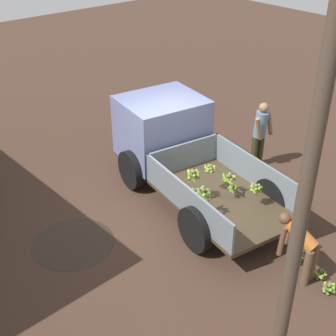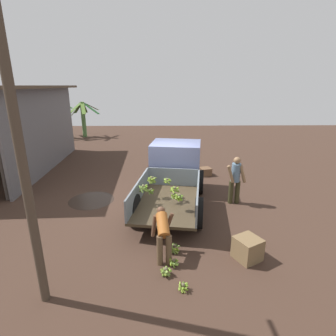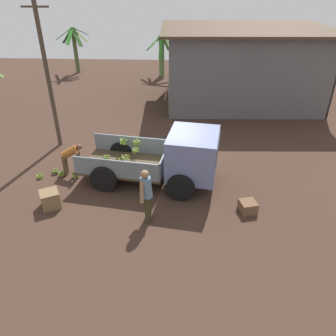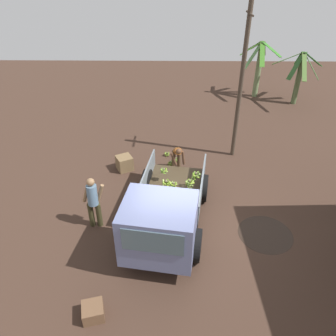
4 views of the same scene
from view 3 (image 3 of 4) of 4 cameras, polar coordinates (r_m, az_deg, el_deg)
name	(u,v)px [view 3 (image 3 of 4)]	position (r m, az deg, el deg)	size (l,w,h in m)	color
ground	(161,174)	(11.72, -1.18, -0.98)	(36.00, 36.00, 0.00)	#3E2A20
mud_patch_0	(167,143)	(13.82, -0.09, 4.29)	(1.57, 1.57, 0.01)	black
cargo_truck	(178,157)	(10.73, 1.82, 1.94)	(4.75, 2.60, 1.86)	#3E3120
warehouse_shed	(253,51)	(18.51, 14.63, 19.11)	(8.79, 6.31, 3.88)	#5B5759
utility_pole	(48,75)	(13.50, -20.24, 14.97)	(0.97, 0.16, 5.66)	#45372B
banana_palm_0	(162,54)	(23.40, -1.07, 19.17)	(2.51, 2.25, 2.77)	#527D41
banana_palm_1	(75,48)	(25.19, -15.86, 19.43)	(2.10, 2.46, 3.04)	#4C5B34
person_foreground_visitor	(146,193)	(9.12, -3.80, -4.42)	(0.34, 0.68, 1.66)	#35311A
person_worker_loading	(70,156)	(11.90, -16.66, 2.01)	(0.77, 0.57, 1.14)	brown
person_bystander_near_shed	(170,97)	(16.66, 0.41, 12.24)	(0.53, 0.58, 1.58)	brown
banana_bunch_on_ground_0	(75,174)	(11.89, -15.82, -1.05)	(0.28, 0.29, 0.22)	#48412E
banana_bunch_on_ground_1	(55,171)	(12.34, -19.08, -0.46)	(0.26, 0.26, 0.21)	brown
banana_bunch_on_ground_2	(40,176)	(12.26, -21.46, -1.29)	(0.21, 0.21, 0.17)	brown
banana_bunch_on_ground_3	(61,174)	(12.10, -18.09, -0.96)	(0.24, 0.22, 0.19)	brown
wooden_crate_0	(50,199)	(10.60, -19.84, -5.14)	(0.54, 0.54, 0.53)	brown
wooden_crate_1	(248,207)	(10.12, 13.72, -6.54)	(0.47, 0.47, 0.34)	brown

